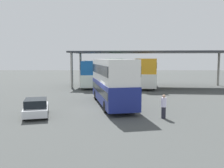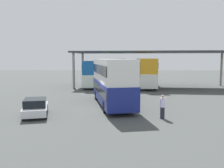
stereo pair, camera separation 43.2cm
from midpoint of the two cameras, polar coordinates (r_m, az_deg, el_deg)
The scene contains 8 objects.
ground_plane at distance 20.56m, azimuth -2.10°, elevation -6.26°, with size 140.00×140.00×0.00m, color #434745.
double_decker_main at distance 22.56m, azimuth 0.54°, elevation 0.92°, with size 4.55×10.51×4.32m.
parked_hatchback at distance 19.37m, azimuth -17.07°, elevation -5.27°, with size 2.65×4.06×1.35m.
double_decker_near_canopy at distance 38.27m, azimuth -4.28°, elevation 2.78°, with size 3.12×11.10×4.00m.
double_decker_mid_row at distance 36.92m, azimuth 1.69°, elevation 2.93°, with size 2.96×10.83×4.32m.
double_decker_far_right at distance 37.17m, azimuth 8.34°, elevation 2.93°, with size 2.65×10.28×4.37m.
depot_canopy at distance 37.51m, azimuth 9.46°, elevation 7.21°, with size 24.36×8.88×5.48m.
pedestrian_waiting at distance 18.05m, azimuth 12.55°, elevation -5.27°, with size 0.38×0.38×1.77m.
Camera 2 is at (1.66, -20.03, 4.39)m, focal length 38.60 mm.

